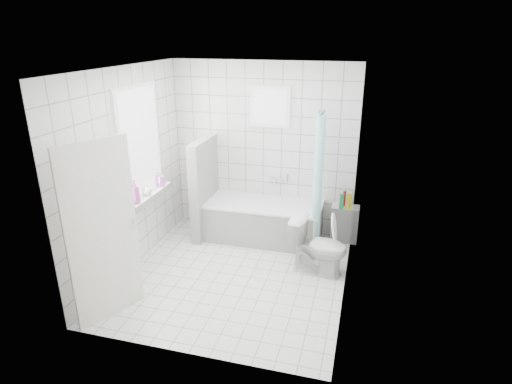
% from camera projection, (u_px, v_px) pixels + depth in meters
% --- Properties ---
extents(ground, '(3.00, 3.00, 0.00)m').
position_uv_depth(ground, '(235.00, 275.00, 5.58)').
color(ground, white).
rests_on(ground, ground).
extents(ceiling, '(3.00, 3.00, 0.00)m').
position_uv_depth(ceiling, '(230.00, 69.00, 4.65)').
color(ceiling, white).
rests_on(ceiling, ground).
extents(wall_back, '(2.80, 0.02, 2.60)m').
position_uv_depth(wall_back, '(263.00, 149.00, 6.47)').
color(wall_back, white).
rests_on(wall_back, ground).
extents(wall_front, '(2.80, 0.02, 2.60)m').
position_uv_depth(wall_front, '(180.00, 235.00, 3.76)').
color(wall_front, white).
rests_on(wall_front, ground).
extents(wall_left, '(0.02, 3.00, 2.60)m').
position_uv_depth(wall_left, '(128.00, 172.00, 5.46)').
color(wall_left, white).
rests_on(wall_left, ground).
extents(wall_right, '(0.02, 3.00, 2.60)m').
position_uv_depth(wall_right, '(352.00, 192.00, 4.78)').
color(wall_right, white).
rests_on(wall_right, ground).
extents(window_left, '(0.01, 0.90, 1.40)m').
position_uv_depth(window_left, '(141.00, 143.00, 5.61)').
color(window_left, white).
rests_on(window_left, wall_left).
extents(window_back, '(0.50, 0.01, 0.50)m').
position_uv_depth(window_back, '(269.00, 107.00, 6.17)').
color(window_back, white).
rests_on(window_back, wall_back).
extents(window_sill, '(0.18, 1.02, 0.08)m').
position_uv_depth(window_sill, '(149.00, 196.00, 5.86)').
color(window_sill, white).
rests_on(window_sill, wall_left).
extents(door, '(0.39, 0.74, 2.00)m').
position_uv_depth(door, '(103.00, 233.00, 4.47)').
color(door, silver).
rests_on(door, ground).
extents(bathtub, '(1.72, 0.77, 0.58)m').
position_uv_depth(bathtub, '(264.00, 221.00, 6.46)').
color(bathtub, white).
rests_on(bathtub, ground).
extents(partition_wall, '(0.15, 0.85, 1.50)m').
position_uv_depth(partition_wall, '(204.00, 188.00, 6.48)').
color(partition_wall, white).
rests_on(partition_wall, ground).
extents(tiled_ledge, '(0.40, 0.24, 0.55)m').
position_uv_depth(tiled_ledge, '(344.00, 223.00, 6.41)').
color(tiled_ledge, white).
rests_on(tiled_ledge, ground).
extents(toilet, '(0.78, 0.52, 0.74)m').
position_uv_depth(toilet, '(319.00, 246.00, 5.53)').
color(toilet, white).
rests_on(toilet, ground).
extents(curtain_rod, '(0.02, 0.80, 0.02)m').
position_uv_depth(curtain_rod, '(323.00, 110.00, 5.64)').
color(curtain_rod, silver).
rests_on(curtain_rod, wall_back).
extents(shower_curtain, '(0.14, 0.48, 1.78)m').
position_uv_depth(shower_curtain, '(318.00, 178.00, 5.84)').
color(shower_curtain, '#48C8D5').
rests_on(shower_curtain, curtain_rod).
extents(tub_faucet, '(0.18, 0.06, 0.06)m').
position_uv_depth(tub_faucet, '(276.00, 179.00, 6.54)').
color(tub_faucet, silver).
rests_on(tub_faucet, wall_back).
extents(sill_bottles, '(0.17, 0.83, 0.32)m').
position_uv_depth(sill_bottles, '(144.00, 188.00, 5.69)').
color(sill_bottles, '#D66BD1').
rests_on(sill_bottles, window_sill).
extents(ledge_bottles, '(0.17, 0.19, 0.24)m').
position_uv_depth(ledge_bottles, '(345.00, 200.00, 6.24)').
color(ledge_bottles, red).
rests_on(ledge_bottles, tiled_ledge).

